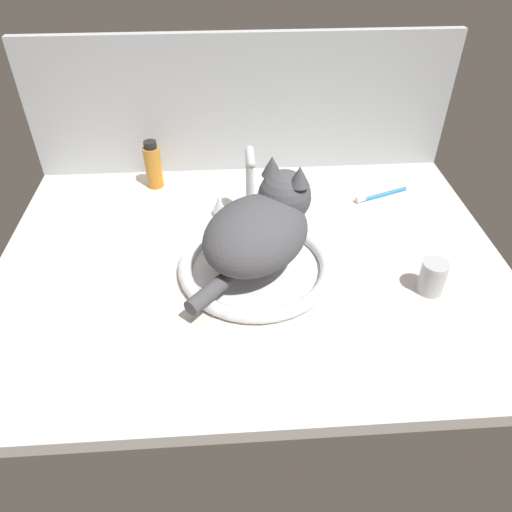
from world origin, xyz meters
TOP-DOWN VIEW (x-y plane):
  - countertop at (0.00, 0.00)cm, footprint 111.71×82.78cm
  - backsplash_wall at (0.00, 42.59)cm, footprint 111.71×2.40cm
  - sink_basin at (0.70, -3.23)cm, footprint 33.18×33.18cm
  - faucet at (0.70, 18.03)cm, footprint 18.46×9.54cm
  - cat at (2.20, -1.51)cm, footprint 30.80×31.93cm
  - amber_bottle at (-24.07, 33.87)cm, footprint 4.43×4.43cm
  - metal_jar at (35.74, -11.83)cm, footprint 5.36×5.36cm
  - toothbrush at (35.12, 24.15)cm, footprint 15.08×6.67cm

SIDE VIEW (x-z plane):
  - countertop at x=0.00cm, z-range 0.00..3.00cm
  - toothbrush at x=35.12cm, z-range 2.78..4.48cm
  - sink_basin at x=0.70cm, z-range 2.84..5.74cm
  - metal_jar at x=35.74cm, z-range 3.02..10.24cm
  - amber_bottle at x=-24.07cm, z-range 2.64..15.62cm
  - faucet at x=0.70cm, z-range 0.88..19.31cm
  - cat at x=2.20cm, z-range 3.88..22.99cm
  - backsplash_wall at x=0.00cm, z-range 0.00..39.72cm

